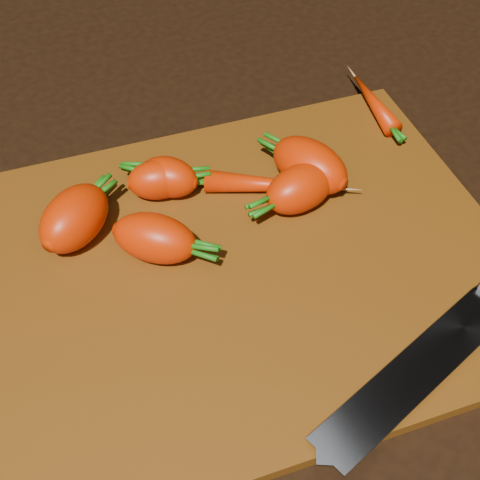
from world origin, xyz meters
name	(u,v)px	position (x,y,z in m)	size (l,w,h in m)	color
ground	(243,272)	(0.00, 0.00, -0.01)	(2.00, 2.00, 0.01)	black
cutting_board	(243,264)	(0.00, 0.00, 0.01)	(0.50, 0.40, 0.01)	brown
carrot_0	(74,218)	(-0.14, 0.08, 0.04)	(0.08, 0.05, 0.05)	red
carrot_1	(168,177)	(-0.04, 0.11, 0.03)	(0.06, 0.04, 0.04)	red
carrot_2	(155,238)	(-0.08, 0.03, 0.04)	(0.08, 0.05, 0.05)	red
carrot_3	(310,165)	(0.10, 0.08, 0.04)	(0.09, 0.05, 0.05)	red
carrot_4	(300,188)	(0.08, 0.05, 0.04)	(0.07, 0.05, 0.05)	red
carrot_5	(159,179)	(-0.05, 0.11, 0.03)	(0.06, 0.04, 0.04)	red
carrot_6	(374,102)	(0.22, 0.17, 0.02)	(0.10, 0.02, 0.02)	red
carrot_7	(271,185)	(0.06, 0.08, 0.02)	(0.14, 0.02, 0.02)	red
knife	(433,357)	(0.11, -0.16, 0.02)	(0.34, 0.16, 0.02)	gray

